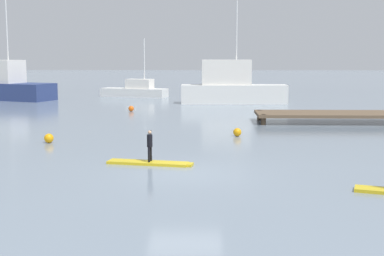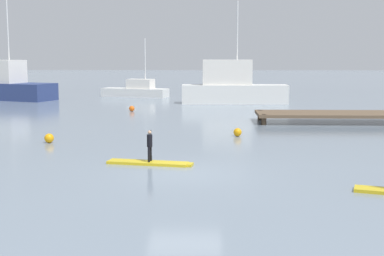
% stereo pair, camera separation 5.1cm
% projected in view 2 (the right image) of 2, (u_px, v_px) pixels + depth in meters
% --- Properties ---
extents(ground_plane, '(240.00, 240.00, 0.00)m').
position_uv_depth(ground_plane, '(185.00, 173.00, 18.00)').
color(ground_plane, gray).
extents(paddleboard_near, '(3.19, 1.16, 0.10)m').
position_uv_depth(paddleboard_near, '(150.00, 163.00, 19.49)').
color(paddleboard_near, gold).
rests_on(paddleboard_near, ground).
extents(paddler_child_solo, '(0.23, 0.40, 1.14)m').
position_uv_depth(paddler_child_solo, '(150.00, 144.00, 19.41)').
color(paddler_child_solo, black).
rests_on(paddler_child_solo, paddleboard_near).
extents(fishing_boat_white_large, '(10.17, 6.11, 9.16)m').
position_uv_depth(fishing_boat_white_large, '(3.00, 86.00, 47.55)').
color(fishing_boat_white_large, navy).
rests_on(fishing_boat_white_large, ground).
extents(fishing_boat_green_midground, '(6.54, 3.48, 5.43)m').
position_uv_depth(fishing_boat_green_midground, '(136.00, 90.00, 50.62)').
color(fishing_boat_green_midground, silver).
rests_on(fishing_boat_green_midground, ground).
extents(motor_boat_small_navy, '(8.57, 2.14, 8.21)m').
position_uv_depth(motor_boat_small_navy, '(232.00, 87.00, 43.62)').
color(motor_boat_small_navy, silver).
rests_on(motor_boat_small_navy, ground).
extents(floating_dock, '(11.77, 3.05, 0.59)m').
position_uv_depth(floating_dock, '(358.00, 114.00, 31.38)').
color(floating_dock, brown).
rests_on(floating_dock, ground).
extents(mooring_buoy_near, '(0.43, 0.43, 0.43)m').
position_uv_depth(mooring_buoy_near, '(49.00, 138.00, 24.19)').
color(mooring_buoy_near, orange).
rests_on(mooring_buoy_near, ground).
extents(mooring_buoy_mid, '(0.40, 0.40, 0.40)m').
position_uv_depth(mooring_buoy_mid, '(238.00, 132.00, 26.14)').
color(mooring_buoy_mid, orange).
rests_on(mooring_buoy_mid, ground).
extents(mooring_buoy_far, '(0.39, 0.39, 0.39)m').
position_uv_depth(mooring_buoy_far, '(132.00, 109.00, 37.62)').
color(mooring_buoy_far, orange).
rests_on(mooring_buoy_far, ground).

